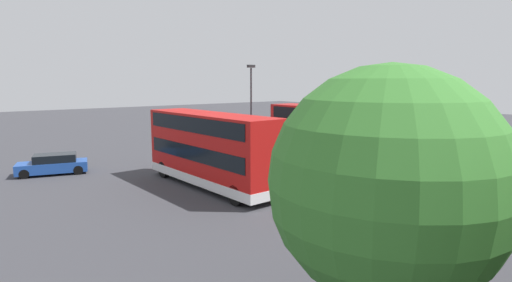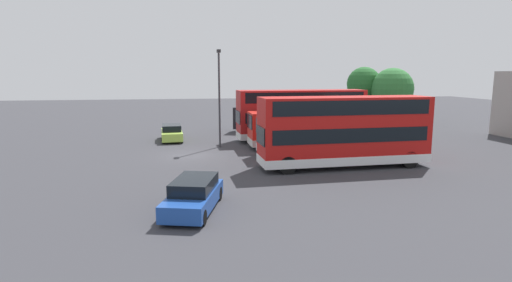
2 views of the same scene
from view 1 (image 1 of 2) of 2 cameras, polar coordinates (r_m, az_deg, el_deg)
The scene contains 10 objects.
ground_plane at distance 36.24m, azimuth -7.09°, elevation -1.90°, with size 140.00×140.00×0.00m, color #38383D.
bus_double_decker_near_end at distance 31.62m, azimuth 10.81°, elevation 0.99°, with size 3.06×11.69×4.55m.
bus_single_deck_second at distance 28.78m, azimuth 6.93°, elevation -1.32°, with size 2.80×11.80×2.95m.
bus_single_deck_third at distance 26.38m, azimuth 1.54°, elevation -2.16°, with size 2.84×11.64×2.95m.
bus_double_decker_fourth at distance 24.81m, azimuth -6.49°, elevation -0.95°, with size 3.00×11.09×4.55m.
box_truck_blue at distance 36.69m, azimuth 14.47°, elevation 0.72°, with size 5.02×7.90×3.20m.
car_hatchback_silver at distance 41.51m, azimuth 0.44°, elevation 0.46°, with size 4.49×2.08×1.43m.
car_small_green at distance 31.68m, azimuth -26.80°, elevation -2.97°, with size 4.84×2.94×1.43m.
lamp_post_tall at distance 35.45m, azimuth -0.69°, elevation 5.46°, with size 0.70×0.30×7.89m.
tree_leftmost at distance 8.83m, azimuth 18.02°, elevation -5.78°, with size 4.97×4.97×6.87m.
Camera 1 is at (18.12, 30.71, 6.49)m, focal length 28.22 mm.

